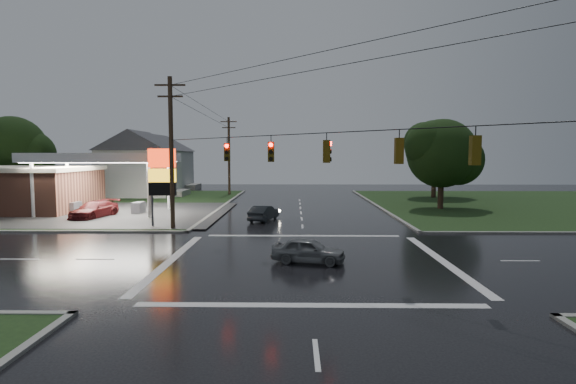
{
  "coord_description": "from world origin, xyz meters",
  "views": [
    {
      "loc": [
        -0.6,
        -22.84,
        5.43
      ],
      "look_at": [
        -1.03,
        6.53,
        3.0
      ],
      "focal_mm": 28.0,
      "sensor_mm": 36.0,
      "label": 1
    }
  ],
  "objects_px": {
    "tree_ne_far": "(436,149)",
    "car_crossing": "(308,250)",
    "car_north": "(264,213)",
    "car_pump": "(94,209)",
    "tree_nw_behind": "(14,149)",
    "tree_ne_near": "(443,154)",
    "gas_station": "(33,185)",
    "house_near": "(140,163)",
    "utility_pole_nw": "(171,151)",
    "house_far": "(160,161)",
    "utility_pole_n": "(229,155)",
    "pylon_sign": "(162,174)"
  },
  "relations": [
    {
      "from": "utility_pole_nw",
      "to": "car_north",
      "type": "xyz_separation_m",
      "value": [
        6.35,
        4.44,
        -5.08
      ]
    },
    {
      "from": "utility_pole_nw",
      "to": "utility_pole_n",
      "type": "distance_m",
      "value": 28.5
    },
    {
      "from": "utility_pole_nw",
      "to": "house_far",
      "type": "height_order",
      "value": "utility_pole_nw"
    },
    {
      "from": "pylon_sign",
      "to": "car_pump",
      "type": "distance_m",
      "value": 9.44
    },
    {
      "from": "car_crossing",
      "to": "car_north",
      "type": "bearing_deg",
      "value": 25.02
    },
    {
      "from": "house_near",
      "to": "car_crossing",
      "type": "height_order",
      "value": "house_near"
    },
    {
      "from": "gas_station",
      "to": "car_north",
      "type": "xyz_separation_m",
      "value": [
        22.52,
        -5.76,
        -1.91
      ]
    },
    {
      "from": "utility_pole_n",
      "to": "car_crossing",
      "type": "bearing_deg",
      "value": -76.0
    },
    {
      "from": "tree_ne_far",
      "to": "car_crossing",
      "type": "xyz_separation_m",
      "value": [
        -17.05,
        -34.51,
        -5.55
      ]
    },
    {
      "from": "utility_pole_nw",
      "to": "house_far",
      "type": "bearing_deg",
      "value": 107.92
    },
    {
      "from": "car_north",
      "to": "car_pump",
      "type": "bearing_deg",
      "value": 11.96
    },
    {
      "from": "tree_ne_far",
      "to": "utility_pole_nw",
      "type": "bearing_deg",
      "value": -137.41
    },
    {
      "from": "utility_pole_n",
      "to": "car_north",
      "type": "height_order",
      "value": "utility_pole_n"
    },
    {
      "from": "pylon_sign",
      "to": "car_crossing",
      "type": "xyz_separation_m",
      "value": [
        10.6,
        -11.01,
        -3.38
      ]
    },
    {
      "from": "gas_station",
      "to": "tree_ne_far",
      "type": "distance_m",
      "value": 45.29
    },
    {
      "from": "tree_nw_behind",
      "to": "tree_ne_far",
      "type": "xyz_separation_m",
      "value": [
        50.99,
        4.0,
        -0.0
      ]
    },
    {
      "from": "gas_station",
      "to": "pylon_sign",
      "type": "bearing_deg",
      "value": -31.22
    },
    {
      "from": "house_near",
      "to": "tree_nw_behind",
      "type": "xyz_separation_m",
      "value": [
        -12.89,
        -6.01,
        1.77
      ]
    },
    {
      "from": "pylon_sign",
      "to": "car_pump",
      "type": "xyz_separation_m",
      "value": [
        -7.41,
        4.85,
        -3.28
      ]
    },
    {
      "from": "utility_pole_n",
      "to": "house_far",
      "type": "xyz_separation_m",
      "value": [
        -12.45,
        10.0,
        -1.06
      ]
    },
    {
      "from": "tree_nw_behind",
      "to": "tree_ne_near",
      "type": "xyz_separation_m",
      "value": [
        47.98,
        -8.0,
        -0.62
      ]
    },
    {
      "from": "tree_ne_far",
      "to": "house_near",
      "type": "bearing_deg",
      "value": 176.99
    },
    {
      "from": "car_crossing",
      "to": "house_near",
      "type": "bearing_deg",
      "value": 42.3
    },
    {
      "from": "pylon_sign",
      "to": "tree_nw_behind",
      "type": "xyz_separation_m",
      "value": [
        -23.34,
        19.49,
        2.17
      ]
    },
    {
      "from": "house_near",
      "to": "tree_nw_behind",
      "type": "height_order",
      "value": "tree_nw_behind"
    },
    {
      "from": "utility_pole_nw",
      "to": "car_north",
      "type": "bearing_deg",
      "value": 34.98
    },
    {
      "from": "car_crossing",
      "to": "gas_station",
      "type": "bearing_deg",
      "value": 64.23
    },
    {
      "from": "house_near",
      "to": "tree_nw_behind",
      "type": "distance_m",
      "value": 14.33
    },
    {
      "from": "car_pump",
      "to": "house_near",
      "type": "bearing_deg",
      "value": 111.07
    },
    {
      "from": "utility_pole_n",
      "to": "car_north",
      "type": "relative_size",
      "value": 2.7
    },
    {
      "from": "tree_ne_near",
      "to": "utility_pole_n",
      "type": "bearing_deg",
      "value": 145.9
    },
    {
      "from": "gas_station",
      "to": "car_north",
      "type": "relative_size",
      "value": 6.73
    },
    {
      "from": "tree_ne_near",
      "to": "tree_ne_far",
      "type": "height_order",
      "value": "tree_ne_far"
    },
    {
      "from": "car_crossing",
      "to": "tree_ne_far",
      "type": "bearing_deg",
      "value": -13.96
    },
    {
      "from": "utility_pole_nw",
      "to": "car_pump",
      "type": "distance_m",
      "value": 11.39
    },
    {
      "from": "car_north",
      "to": "car_pump",
      "type": "relative_size",
      "value": 0.77
    },
    {
      "from": "gas_station",
      "to": "car_crossing",
      "type": "xyz_separation_m",
      "value": [
        25.78,
        -20.21,
        -1.92
      ]
    },
    {
      "from": "house_far",
      "to": "tree_nw_behind",
      "type": "height_order",
      "value": "tree_nw_behind"
    },
    {
      "from": "house_far",
      "to": "car_pump",
      "type": "xyz_separation_m",
      "value": [
        4.04,
        -32.65,
        -3.67
      ]
    },
    {
      "from": "utility_pole_n",
      "to": "car_pump",
      "type": "relative_size",
      "value": 2.07
    },
    {
      "from": "utility_pole_n",
      "to": "tree_ne_far",
      "type": "xyz_separation_m",
      "value": [
        26.65,
        -4.01,
        0.71
      ]
    },
    {
      "from": "gas_station",
      "to": "house_near",
      "type": "distance_m",
      "value": 17.07
    },
    {
      "from": "utility_pole_nw",
      "to": "car_north",
      "type": "distance_m",
      "value": 9.26
    },
    {
      "from": "utility_pole_nw",
      "to": "tree_ne_near",
      "type": "bearing_deg",
      "value": 27.86
    },
    {
      "from": "house_far",
      "to": "car_crossing",
      "type": "xyz_separation_m",
      "value": [
        22.05,
        -48.51,
        -3.77
      ]
    },
    {
      "from": "pylon_sign",
      "to": "tree_nw_behind",
      "type": "bearing_deg",
      "value": 140.13
    },
    {
      "from": "house_near",
      "to": "car_crossing",
      "type": "relative_size",
      "value": 2.98
    },
    {
      "from": "house_near",
      "to": "tree_nw_behind",
      "type": "bearing_deg",
      "value": -155.02
    },
    {
      "from": "house_near",
      "to": "tree_ne_near",
      "type": "bearing_deg",
      "value": -21.76
    },
    {
      "from": "house_near",
      "to": "house_far",
      "type": "bearing_deg",
      "value": 94.76
    }
  ]
}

